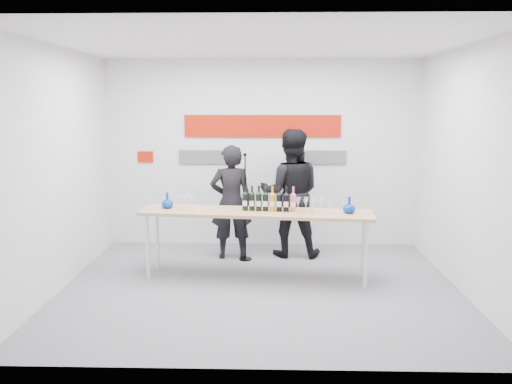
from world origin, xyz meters
TOP-DOWN VIEW (x-y plane):
  - ground at (0.00, 0.00)m, footprint 5.00×5.00m
  - back_wall at (0.00, 2.00)m, footprint 5.00×0.04m
  - signage at (-0.06, 1.97)m, footprint 3.38×0.02m
  - tasting_table at (-0.06, 0.35)m, footprint 3.09×0.92m
  - wine_bottles at (0.11, 0.36)m, footprint 0.71×0.15m
  - decanter_left at (-1.26, 0.51)m, footprint 0.16×0.16m
  - decanter_right at (1.14, 0.26)m, footprint 0.16×0.16m
  - glasses_left at (-1.01, 0.43)m, footprint 0.26×0.24m
  - glasses_right at (0.66, 0.27)m, footprint 0.46×0.26m
  - presenter_left at (-0.45, 1.23)m, footprint 0.67×0.49m
  - presenter_right at (0.43, 1.38)m, footprint 0.98×0.78m
  - mic_stand at (-0.24, 1.12)m, footprint 0.19×0.19m

SIDE VIEW (x-z plane):
  - ground at x=0.00m, z-range 0.00..0.00m
  - mic_stand at x=-0.24m, z-range -0.31..1.29m
  - tasting_table at x=-0.06m, z-range 0.39..1.30m
  - presenter_left at x=-0.45m, z-range 0.00..1.71m
  - presenter_right at x=0.43m, z-range 0.00..1.93m
  - glasses_right at x=0.66m, z-range 0.91..1.10m
  - glasses_left at x=-1.01m, z-range 0.91..1.10m
  - decanter_left at x=-1.26m, z-range 0.91..1.13m
  - decanter_right at x=1.14m, z-range 0.91..1.13m
  - wine_bottles at x=0.11m, z-range 0.91..1.24m
  - back_wall at x=0.00m, z-range 0.00..3.00m
  - signage at x=-0.06m, z-range 1.41..2.20m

